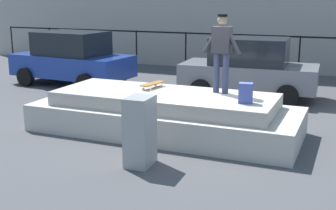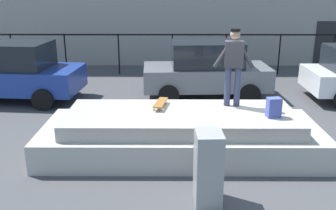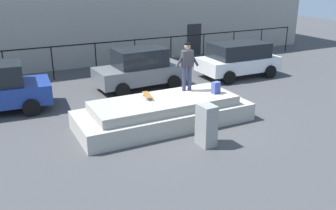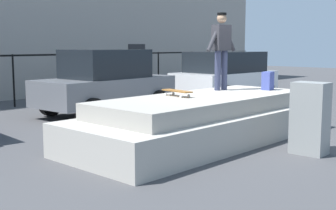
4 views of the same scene
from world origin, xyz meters
TOP-DOWN VIEW (x-y plane):
  - ground_plane at (0.00, 0.00)m, footprint 60.00×60.00m
  - concrete_ledge at (-0.94, -0.22)m, footprint 6.07×2.33m
  - skateboarder at (0.23, 0.27)m, footprint 0.91×0.29m
  - skateboard at (-1.40, 0.15)m, footprint 0.33×0.80m
  - backpack at (0.98, -0.50)m, footprint 0.31×0.24m
  - car_blue_sedan_near at (-6.15, 3.76)m, footprint 4.32×2.40m
  - car_grey_sedan_mid at (-0.00, 4.12)m, footprint 4.14×2.16m
  - utility_box at (-0.54, -2.28)m, footprint 0.46×0.62m
  - fence_row at (-0.00, 7.37)m, footprint 24.06×0.06m

SIDE VIEW (x-z plane):
  - ground_plane at x=0.00m, z-range 0.00..0.00m
  - concrete_ledge at x=-0.94m, z-range -0.04..0.89m
  - utility_box at x=-0.54m, z-range 0.00..1.29m
  - car_grey_sedan_mid at x=0.00m, z-range 0.00..1.83m
  - car_blue_sedan_near at x=-6.15m, z-range 0.00..1.86m
  - skateboard at x=-1.40m, z-range 0.97..1.09m
  - backpack at x=0.98m, z-range 0.93..1.34m
  - fence_row at x=0.00m, z-range 0.35..2.02m
  - skateboarder at x=0.23m, z-range 1.06..2.81m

